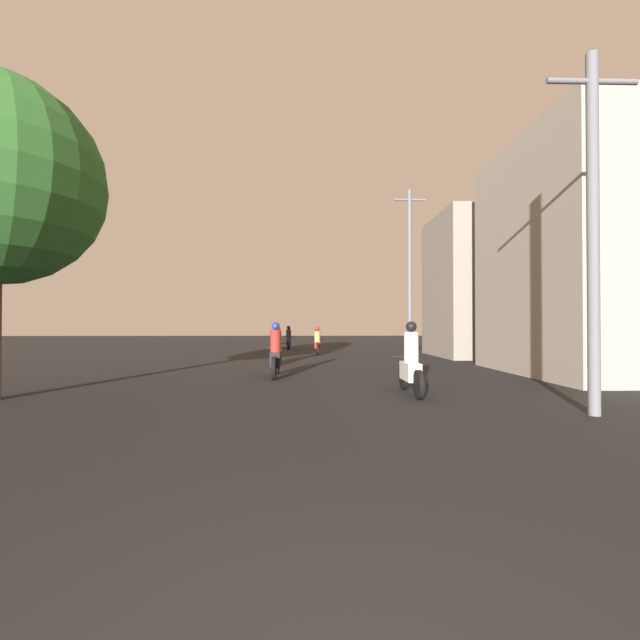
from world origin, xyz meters
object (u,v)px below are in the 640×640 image
(building_right_far, at_px, (483,286))
(utility_pole_far, at_px, (410,270))
(motorcycle_yellow, at_px, (278,348))
(motorcycle_blue, at_px, (289,340))
(utility_pole_near, at_px, (593,224))
(building_right_near, at_px, (593,257))
(motorcycle_red, at_px, (317,343))
(motorcycle_white, at_px, (411,365))
(motorcycle_black, at_px, (276,355))

(building_right_far, height_order, utility_pole_far, utility_pole_far)
(motorcycle_yellow, height_order, motorcycle_blue, motorcycle_yellow)
(utility_pole_near, bearing_deg, building_right_near, 55.67)
(motorcycle_red, bearing_deg, building_right_near, -41.96)
(motorcycle_white, distance_m, motorcycle_black, 4.68)
(motorcycle_black, xyz_separation_m, utility_pole_near, (5.91, -5.67, 2.66))
(building_right_far, bearing_deg, motorcycle_blue, 147.51)
(motorcycle_yellow, height_order, utility_pole_far, utility_pole_far)
(motorcycle_blue, relative_size, building_right_far, 0.30)
(motorcycle_blue, xyz_separation_m, utility_pole_near, (6.18, -20.19, 2.70))
(motorcycle_red, bearing_deg, motorcycle_black, -92.34)
(motorcycle_red, distance_m, utility_pole_near, 16.35)
(motorcycle_yellow, bearing_deg, motorcycle_blue, 89.28)
(motorcycle_black, distance_m, motorcycle_blue, 14.53)
(building_right_far, bearing_deg, building_right_near, -88.05)
(motorcycle_red, height_order, utility_pole_near, utility_pole_near)
(motorcycle_yellow, relative_size, utility_pole_far, 0.24)
(motorcycle_black, bearing_deg, building_right_near, 11.68)
(building_right_far, distance_m, utility_pole_far, 3.79)
(motorcycle_black, xyz_separation_m, motorcycle_yellow, (-0.26, 4.38, -0.04))
(building_right_far, xyz_separation_m, utility_pole_near, (-3.82, -13.82, -0.19))
(motorcycle_yellow, height_order, utility_pole_near, utility_pole_near)
(building_right_far, bearing_deg, motorcycle_yellow, -159.31)
(motorcycle_white, distance_m, building_right_far, 13.47)
(motorcycle_white, distance_m, building_right_near, 8.23)
(motorcycle_blue, xyz_separation_m, utility_pole_far, (6.31, -6.35, 3.72))
(motorcycle_blue, height_order, utility_pole_far, utility_pole_far)
(utility_pole_far, bearing_deg, motorcycle_yellow, -148.88)
(building_right_near, bearing_deg, utility_pole_near, -124.33)
(motorcycle_white, relative_size, utility_pole_near, 0.33)
(motorcycle_white, xyz_separation_m, motorcycle_yellow, (-3.55, 7.70, -0.04))
(motorcycle_black, height_order, utility_pole_near, utility_pole_near)
(motorcycle_yellow, relative_size, building_right_near, 0.27)
(building_right_near, xyz_separation_m, utility_pole_far, (-3.97, 7.86, 0.60))
(building_right_far, bearing_deg, motorcycle_black, -140.05)
(motorcycle_red, bearing_deg, motorcycle_blue, 116.46)
(motorcycle_black, bearing_deg, motorcycle_blue, 100.93)
(motorcycle_yellow, distance_m, motorcycle_red, 5.72)
(motorcycle_yellow, bearing_deg, motorcycle_red, 71.64)
(building_right_near, bearing_deg, motorcycle_blue, 125.87)
(utility_pole_far, bearing_deg, building_right_near, -63.23)
(motorcycle_white, relative_size, utility_pole_far, 0.25)
(motorcycle_yellow, bearing_deg, utility_pole_far, 30.32)
(motorcycle_yellow, relative_size, motorcycle_blue, 0.95)
(motorcycle_black, distance_m, building_right_near, 10.46)
(motorcycle_white, relative_size, building_right_far, 0.29)
(motorcycle_white, bearing_deg, motorcycle_red, 97.51)
(utility_pole_near, distance_m, utility_pole_far, 13.88)
(motorcycle_red, height_order, utility_pole_far, utility_pole_far)
(motorcycle_black, xyz_separation_m, utility_pole_far, (6.03, 8.18, 3.67))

